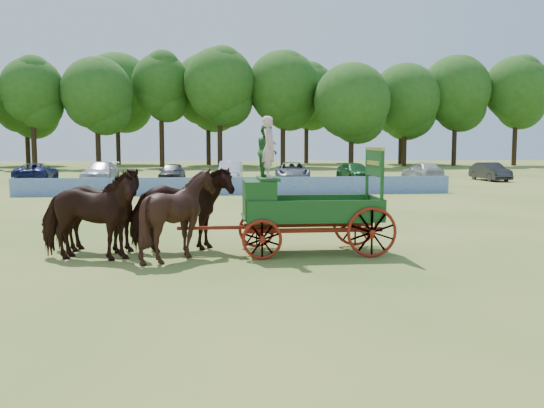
# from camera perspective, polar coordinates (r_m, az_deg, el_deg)

# --- Properties ---
(ground) EXTENTS (160.00, 160.00, 0.00)m
(ground) POSITION_cam_1_polar(r_m,az_deg,el_deg) (18.29, 2.34, -4.05)
(ground) COLOR #A39649
(ground) RESTS_ON ground
(horse_lead_left) EXTENTS (3.10, 1.91, 2.44)m
(horse_lead_left) POSITION_cam_1_polar(r_m,az_deg,el_deg) (16.76, -16.94, -1.00)
(horse_lead_left) COLOR black
(horse_lead_left) RESTS_ON ground
(horse_lead_right) EXTENTS (3.13, 2.00, 2.44)m
(horse_lead_right) POSITION_cam_1_polar(r_m,az_deg,el_deg) (17.83, -16.27, -0.58)
(horse_lead_right) COLOR black
(horse_lead_right) RESTS_ON ground
(horse_wheel_left) EXTENTS (2.44, 2.22, 2.44)m
(horse_wheel_left) POSITION_cam_1_polar(r_m,az_deg,el_deg) (16.46, -8.72, -0.92)
(horse_wheel_left) COLOR black
(horse_wheel_left) RESTS_ON ground
(horse_wheel_right) EXTENTS (3.08, 1.83, 2.44)m
(horse_wheel_right) POSITION_cam_1_polar(r_m,az_deg,el_deg) (17.55, -8.54, -0.50)
(horse_wheel_right) COLOR black
(horse_wheel_right) RESTS_ON ground
(farm_dray) EXTENTS (6.00, 2.00, 3.84)m
(farm_dray) POSITION_cam_1_polar(r_m,az_deg,el_deg) (17.09, 1.32, 0.79)
(farm_dray) COLOR #9A260F
(farm_dray) RESTS_ON ground
(sponsor_banner) EXTENTS (26.00, 0.08, 1.05)m
(sponsor_banner) POSITION_cam_1_polar(r_m,az_deg,el_deg) (35.96, -3.32, 1.71)
(sponsor_banner) COLOR #1F47A8
(sponsor_banner) RESTS_ON ground
(parked_cars) EXTENTS (47.89, 7.34, 1.63)m
(parked_cars) POSITION_cam_1_polar(r_m,az_deg,el_deg) (47.73, -7.63, 3.00)
(parked_cars) COLOR silver
(parked_cars) RESTS_ON ground
(treeline) EXTENTS (89.55, 24.03, 15.74)m
(treeline) POSITION_cam_1_polar(r_m,az_deg,el_deg) (78.09, -7.64, 10.53)
(treeline) COLOR #382314
(treeline) RESTS_ON ground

